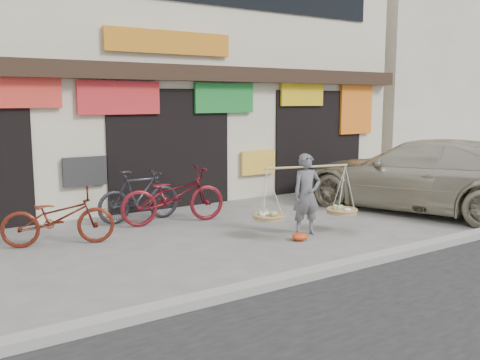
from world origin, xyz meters
TOP-DOWN VIEW (x-y plane):
  - ground at (0.00, 0.00)m, footprint 70.00×70.00m
  - kerb at (0.00, -2.00)m, footprint 70.00×0.25m
  - shophouse_block at (-0.00, 6.42)m, footprint 14.00×6.32m
  - neighbor_east at (13.50, 7.00)m, footprint 12.00×7.00m
  - street_vendor at (0.94, -0.11)m, footprint 2.00×0.92m
  - bike_0 at (-3.04, 1.68)m, footprint 1.95×1.16m
  - bike_1 at (-1.16, 2.62)m, footprint 1.77×0.51m
  - bike_2 at (-0.67, 2.07)m, footprint 2.22×1.05m
  - suv at (4.48, 0.12)m, footprint 3.79×5.95m
  - red_bag at (0.57, -0.38)m, footprint 0.31×0.25m

SIDE VIEW (x-z plane):
  - ground at x=0.00m, z-range 0.00..0.00m
  - kerb at x=0.00m, z-range 0.00..0.12m
  - red_bag at x=0.57m, z-range 0.00..0.14m
  - bike_0 at x=-3.04m, z-range 0.00..0.97m
  - bike_1 at x=-1.16m, z-range 0.00..1.06m
  - bike_2 at x=-0.67m, z-range 0.00..1.12m
  - street_vendor at x=0.94m, z-range -0.07..1.43m
  - suv at x=4.48m, z-range 0.00..1.60m
  - neighbor_east at x=13.50m, z-range 0.00..6.40m
  - shophouse_block at x=0.00m, z-range -0.05..6.95m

